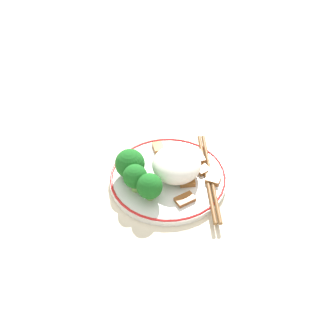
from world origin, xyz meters
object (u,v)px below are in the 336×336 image
chopsticks (208,175)px  broccoli_back_right (150,186)px  plate (168,177)px  broccoli_back_left (130,164)px  broccoli_back_center (135,177)px

chopsticks → broccoli_back_right: bearing=132.1°
plate → broccoli_back_left: (-0.02, 0.07, 0.04)m
broccoli_back_right → broccoli_back_left: bearing=48.6°
plate → broccoli_back_center: 0.08m
plate → chopsticks: 0.08m
broccoli_back_center → broccoli_back_right: bearing=-115.4°
broccoli_back_center → chopsticks: size_ratio=0.25×
plate → broccoli_back_left: bearing=105.2°
plate → broccoli_back_right: bearing=166.0°
broccoli_back_right → chopsticks: bearing=-47.9°
broccoli_back_left → broccoli_back_right: broccoli_back_left is taller
chopsticks → broccoli_back_left: bearing=104.2°
plate → broccoli_back_right: broccoli_back_right is taller
broccoli_back_center → broccoli_back_left: bearing=33.9°
plate → broccoli_back_center: bearing=136.5°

